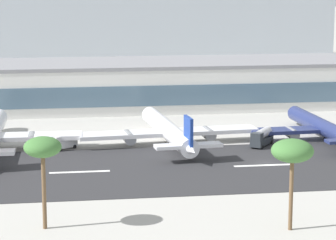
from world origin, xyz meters
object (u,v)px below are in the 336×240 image
object	(u,v)px
terminal_building	(141,84)
palm_tree_2	(43,149)
airliner_gold_tail_gate_2	(325,129)
service_fuel_truck_0	(262,137)
airliner_navy_tail_gate_1	(170,132)
palm_tree_1	(292,152)
service_box_truck_1	(64,141)
distant_hotel_block	(165,21)

from	to	relation	value
terminal_building	palm_tree_2	size ratio (longest dim) A/B	12.66
airliner_gold_tail_gate_2	service_fuel_truck_0	distance (m)	16.79
airliner_navy_tail_gate_1	service_fuel_truck_0	bearing A→B (deg)	-106.56
terminal_building	palm_tree_1	distance (m)	113.57
service_box_truck_1	palm_tree_2	distance (m)	55.79
terminal_building	palm_tree_1	size ratio (longest dim) A/B	12.88
airliner_navy_tail_gate_1	service_box_truck_1	world-z (taller)	airliner_navy_tail_gate_1
airliner_gold_tail_gate_2	service_box_truck_1	xyz separation A→B (m)	(-60.96, -0.71, -1.05)
terminal_building	airliner_navy_tail_gate_1	world-z (taller)	terminal_building
airliner_gold_tail_gate_2	palm_tree_2	bearing A→B (deg)	127.61
airliner_navy_tail_gate_1	palm_tree_1	bearing A→B (deg)	-176.01
distant_hotel_block	airliner_gold_tail_gate_2	size ratio (longest dim) A/B	3.46
terminal_building	service_box_truck_1	bearing A→B (deg)	-113.91
service_box_truck_1	airliner_gold_tail_gate_2	bearing A→B (deg)	-36.56
distant_hotel_block	service_fuel_truck_0	bearing A→B (deg)	-90.88
distant_hotel_block	service_fuel_truck_0	distance (m)	179.32
terminal_building	service_fuel_truck_0	distance (m)	59.75
distant_hotel_block	airliner_navy_tail_gate_1	xyz separation A→B (m)	(-23.33, -174.44, -14.32)
distant_hotel_block	terminal_building	bearing A→B (deg)	-101.12
palm_tree_2	palm_tree_1	bearing A→B (deg)	-9.09
service_fuel_truck_0	palm_tree_2	bearing A→B (deg)	-7.92
distant_hotel_block	service_box_truck_1	xyz separation A→B (m)	(-47.40, -175.41, -15.59)
distant_hotel_block	airliner_gold_tail_gate_2	bearing A→B (deg)	-85.56
airliner_navy_tail_gate_1	airliner_gold_tail_gate_2	world-z (taller)	airliner_navy_tail_gate_1
terminal_building	airliner_navy_tail_gate_1	bearing A→B (deg)	-89.03
service_fuel_truck_0	service_box_truck_1	size ratio (longest dim) A/B	1.36
service_box_truck_1	palm_tree_2	size ratio (longest dim) A/B	0.43
service_fuel_truck_0	distant_hotel_block	bearing A→B (deg)	-145.61
airliner_gold_tail_gate_2	palm_tree_1	bearing A→B (deg)	153.15
service_box_truck_1	palm_tree_1	bearing A→B (deg)	-98.05
airliner_gold_tail_gate_2	distant_hotel_block	bearing A→B (deg)	1.45
airliner_navy_tail_gate_1	service_box_truck_1	distance (m)	24.12
service_fuel_truck_0	palm_tree_1	distance (m)	59.28
distant_hotel_block	palm_tree_1	distance (m)	236.45
airliner_navy_tail_gate_1	service_fuel_truck_0	world-z (taller)	airliner_navy_tail_gate_1
terminal_building	service_box_truck_1	distance (m)	57.46
distant_hotel_block	service_box_truck_1	world-z (taller)	distant_hotel_block
service_box_truck_1	palm_tree_1	world-z (taller)	palm_tree_1
distant_hotel_block	airliner_navy_tail_gate_1	world-z (taller)	distant_hotel_block
service_box_truck_1	palm_tree_2	world-z (taller)	palm_tree_2
palm_tree_1	palm_tree_2	world-z (taller)	palm_tree_2
palm_tree_2	distant_hotel_block	bearing A→B (deg)	77.51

